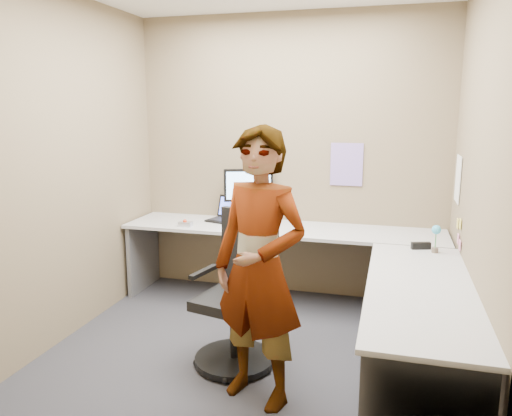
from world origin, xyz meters
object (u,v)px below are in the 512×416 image
(monitor, at_px, (248,188))
(person, at_px, (259,268))
(office_chair, at_px, (239,303))
(desk, at_px, (318,264))

(monitor, bearing_deg, person, -90.34)
(monitor, relative_size, office_chair, 0.43)
(monitor, height_order, person, person)
(office_chair, relative_size, person, 0.63)
(office_chair, bearing_deg, desk, 65.20)
(desk, bearing_deg, office_chair, -128.17)
(office_chair, bearing_deg, monitor, 116.87)
(monitor, relative_size, person, 0.27)
(desk, bearing_deg, monitor, 136.41)
(desk, xyz_separation_m, office_chair, (-0.48, -0.61, -0.14))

